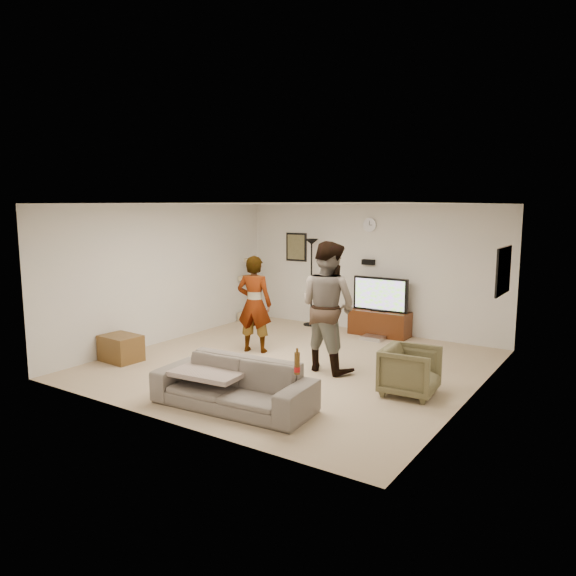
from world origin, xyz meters
The scene contains 24 objects.
floor centered at (0.00, 0.00, -0.01)m, with size 5.50×5.50×0.02m, color #C2AE8C.
ceiling centered at (0.00, 0.00, 2.51)m, with size 5.50×5.50×0.02m, color silver.
wall_back centered at (0.00, 2.75, 1.25)m, with size 5.50×0.04×2.50m, color silver.
wall_front centered at (0.00, -2.75, 1.25)m, with size 5.50×0.04×2.50m, color silver.
wall_left centered at (-2.75, 0.00, 1.25)m, with size 0.04×5.50×2.50m, color silver.
wall_right centered at (2.75, 0.00, 1.25)m, with size 0.04×5.50×2.50m, color silver.
wall_clock centered at (0.00, 2.72, 2.10)m, with size 0.26×0.26×0.04m, color silver.
wall_speaker centered at (0.00, 2.69, 1.38)m, with size 0.25×0.10×0.10m, color black.
picture_back centered at (-1.70, 2.73, 1.60)m, with size 0.42×0.03×0.52m, color brown.
picture_right centered at (2.73, 1.60, 1.50)m, with size 0.03×0.78×0.62m, color #FA9672.
tv_stand centered at (0.35, 2.50, 0.24)m, with size 1.15×0.45×0.48m, color #3D1B0A.
console_box centered at (0.40, 2.11, 0.04)m, with size 0.40×0.30×0.07m, color silver.
tv centered at (0.35, 2.50, 0.80)m, with size 1.09×0.08×0.64m, color black.
tv_screen centered at (0.35, 2.46, 0.80)m, with size 1.00×0.01×0.57m, color #65CE1C.
floor_lamp centered at (-1.21, 2.55, 0.90)m, with size 0.32×0.32×1.79m, color black.
cat_tree centered at (-2.49, 2.18, 0.69)m, with size 0.44×0.44×1.37m, color tan.
person_left centered at (-0.95, 0.25, 0.82)m, with size 0.60×0.39×1.65m, color #93909D.
person_right centered at (0.59, 0.04, 0.98)m, with size 0.95×0.74×1.96m, color navy.
sofa centered at (0.40, -1.97, 0.30)m, with size 2.03×0.79×0.59m, color slate.
throw_blanket centered at (0.05, -1.97, 0.40)m, with size 0.90×0.70×0.06m, color #B29D93.
beer_bottle centered at (1.33, -1.97, 0.72)m, with size 0.06×0.06×0.25m, color brown.
armchair centered at (2.04, -0.32, 0.32)m, with size 0.69×0.71×0.64m, color brown.
side_table centered at (-2.40, -1.39, 0.21)m, with size 0.63×0.47×0.42m, color brown.
toy_ball centered at (-1.01, -0.53, 0.04)m, with size 0.08×0.08×0.08m, color #01798B.
Camera 1 is at (4.48, -6.91, 2.47)m, focal length 33.66 mm.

